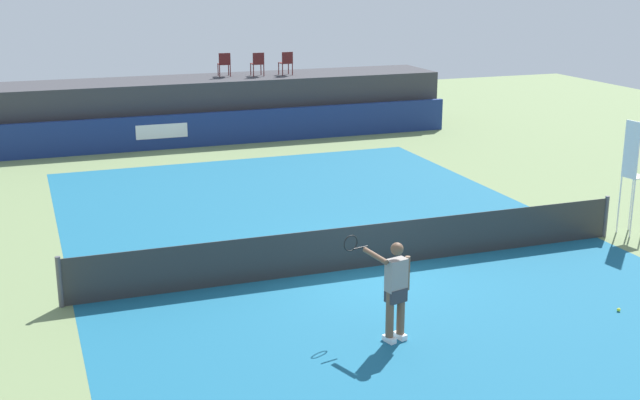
{
  "coord_description": "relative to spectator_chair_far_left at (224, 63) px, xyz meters",
  "views": [
    {
      "loc": [
        -6.61,
        -15.4,
        6.2
      ],
      "look_at": [
        -0.27,
        2.0,
        1.0
      ],
      "focal_mm": 46.78,
      "sensor_mm": 36.0,
      "label": 1
    }
  ],
  "objects": [
    {
      "name": "tennis_player",
      "position": [
        -1.71,
        -18.92,
        -1.73
      ],
      "size": [
        0.9,
        1.11,
        1.77
      ],
      "color": "white",
      "rests_on": "court_inner"
    },
    {
      "name": "court_inner",
      "position": [
        -0.79,
        -15.46,
        -2.69
      ],
      "size": [
        12.0,
        22.0,
        0.0
      ],
      "primitive_type": "cube",
      "color": "#16597A",
      "rests_on": "ground"
    },
    {
      "name": "spectator_chair_far_left",
      "position": [
        0.0,
        0.0,
        0.0
      ],
      "size": [
        0.47,
        0.47,
        0.89
      ],
      "color": "#561919",
      "rests_on": "spectator_platform"
    },
    {
      "name": "tennis_net",
      "position": [
        -0.79,
        -15.46,
        -2.22
      ],
      "size": [
        12.4,
        0.02,
        0.95
      ],
      "primitive_type": "cube",
      "color": "#2D2D2D",
      "rests_on": "ground"
    },
    {
      "name": "spectator_platform",
      "position": [
        -0.79,
        -0.16,
        -1.59
      ],
      "size": [
        18.0,
        2.8,
        2.2
      ],
      "primitive_type": "cube",
      "color": "#38383D",
      "rests_on": "ground"
    },
    {
      "name": "umpire_chair",
      "position": [
        6.03,
        -15.48,
        -1.11
      ],
      "size": [
        0.5,
        0.5,
        2.76
      ],
      "color": "white",
      "rests_on": "ground"
    },
    {
      "name": "spectator_chair_center",
      "position": [
        2.31,
        -0.41,
        0.0
      ],
      "size": [
        0.47,
        0.47,
        0.89
      ],
      "color": "#561919",
      "rests_on": "spectator_platform"
    },
    {
      "name": "ground_plane",
      "position": [
        -0.79,
        -12.46,
        -2.69
      ],
      "size": [
        48.0,
        48.0,
        0.0
      ],
      "primitive_type": "plane",
      "color": "#6B7F51"
    },
    {
      "name": "sponsor_wall",
      "position": [
        -0.8,
        -1.96,
        -2.09
      ],
      "size": [
        18.0,
        0.22,
        1.2
      ],
      "color": "navy",
      "rests_on": "ground"
    },
    {
      "name": "net_post_near",
      "position": [
        -6.99,
        -15.46,
        -2.19
      ],
      "size": [
        0.1,
        0.1,
        1.0
      ],
      "primitive_type": "cylinder",
      "color": "#4C4C51",
      "rests_on": "ground"
    },
    {
      "name": "net_post_far",
      "position": [
        5.41,
        -15.46,
        -2.19
      ],
      "size": [
        0.1,
        0.1,
        1.0
      ],
      "primitive_type": "cylinder",
      "color": "#4C4C51",
      "rests_on": "ground"
    },
    {
      "name": "tennis_ball",
      "position": [
        2.75,
        -19.26,
        -2.66
      ],
      "size": [
        0.07,
        0.07,
        0.07
      ],
      "primitive_type": "sphere",
      "color": "#D8EA33",
      "rests_on": "court_inner"
    },
    {
      "name": "spectator_chair_left",
      "position": [
        1.21,
        -0.32,
        0.0
      ],
      "size": [
        0.44,
        0.44,
        0.89
      ],
      "color": "#561919",
      "rests_on": "spectator_platform"
    }
  ]
}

